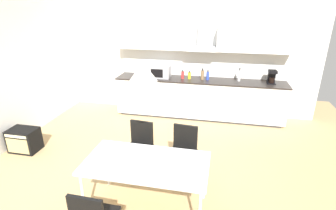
{
  "coord_description": "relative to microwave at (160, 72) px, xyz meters",
  "views": [
    {
      "loc": [
        1.12,
        -3.39,
        2.63
      ],
      "look_at": [
        0.27,
        0.66,
        1.0
      ],
      "focal_mm": 28.0,
      "sensor_mm": 36.0,
      "label": 1
    }
  ],
  "objects": [
    {
      "name": "bottle_red",
      "position": [
        0.55,
        0.0,
        -0.05
      ],
      "size": [
        0.07,
        0.07,
        0.2
      ],
      "color": "red",
      "rests_on": "kitchen_counter"
    },
    {
      "name": "bottle_blue",
      "position": [
        1.14,
        0.02,
        -0.04
      ],
      "size": [
        0.06,
        0.06,
        0.23
      ],
      "color": "blue",
      "rests_on": "kitchen_counter"
    },
    {
      "name": "upper_wall_cabinets",
      "position": [
        0.95,
        0.15,
        0.78
      ],
      "size": [
        3.95,
        0.4,
        0.55
      ],
      "color": "silver"
    },
    {
      "name": "backsplash_tile",
      "position": [
        0.95,
        0.31,
        0.16
      ],
      "size": [
        3.95,
        0.02,
        0.59
      ],
      "primitive_type": "cube",
      "color": "silver",
      "rests_on": "kitchen_counter"
    },
    {
      "name": "ground_plane",
      "position": [
        0.33,
        -2.57,
        -1.09
      ],
      "size": [
        8.31,
        8.67,
        0.02
      ],
      "primitive_type": "cube",
      "color": "tan"
    },
    {
      "name": "microwave",
      "position": [
        0.0,
        0.0,
        0.0
      ],
      "size": [
        0.48,
        0.35,
        0.28
      ],
      "color": "#ADADB2",
      "rests_on": "kitchen_counter"
    },
    {
      "name": "chair_far_right",
      "position": [
        0.96,
        -2.46,
        -0.54
      ],
      "size": [
        0.44,
        0.44,
        0.87
      ],
      "color": "black",
      "rests_on": "ground_plane"
    },
    {
      "name": "pendant_lamp",
      "position": [
        0.6,
        -3.25,
        0.84
      ],
      "size": [
        0.32,
        0.32,
        0.22
      ],
      "primitive_type": "cone",
      "color": "silver"
    },
    {
      "name": "chair_far_left",
      "position": [
        0.25,
        -2.46,
        -0.54
      ],
      "size": [
        0.44,
        0.44,
        0.87
      ],
      "color": "black",
      "rests_on": "ground_plane"
    },
    {
      "name": "bottle_white",
      "position": [
        1.85,
        0.06,
        -0.01
      ],
      "size": [
        0.06,
        0.06,
        0.3
      ],
      "color": "white",
      "rests_on": "kitchen_counter"
    },
    {
      "name": "coffee_maker",
      "position": [
        2.54,
        0.03,
        0.01
      ],
      "size": [
        0.18,
        0.19,
        0.3
      ],
      "color": "black",
      "rests_on": "kitchen_counter"
    },
    {
      "name": "guitar_amp",
      "position": [
        -2.09,
        -2.28,
        -0.86
      ],
      "size": [
        0.52,
        0.37,
        0.44
      ],
      "color": "black",
      "rests_on": "ground_plane"
    },
    {
      "name": "wall_back",
      "position": [
        0.33,
        0.37,
        0.27
      ],
      "size": [
        6.64,
        0.1,
        2.7
      ],
      "primitive_type": "cube",
      "color": "white",
      "rests_on": "ground_plane"
    },
    {
      "name": "bottle_yellow",
      "position": [
        0.71,
        0.01,
        -0.06
      ],
      "size": [
        0.07,
        0.07,
        0.19
      ],
      "color": "yellow",
      "rests_on": "kitchen_counter"
    },
    {
      "name": "bottle_brown",
      "position": [
        1.01,
        0.01,
        -0.03
      ],
      "size": [
        0.07,
        0.07,
        0.27
      ],
      "color": "brown",
      "rests_on": "kitchen_counter"
    },
    {
      "name": "kitchen_counter",
      "position": [
        0.95,
        0.0,
        -0.61
      ],
      "size": [
        3.97,
        0.66,
        0.94
      ],
      "color": "#333333",
      "rests_on": "ground_plane"
    },
    {
      "name": "dining_table",
      "position": [
        0.6,
        -3.25,
        -0.38
      ],
      "size": [
        1.58,
        0.83,
        0.74
      ],
      "color": "white",
      "rests_on": "ground_plane"
    }
  ]
}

